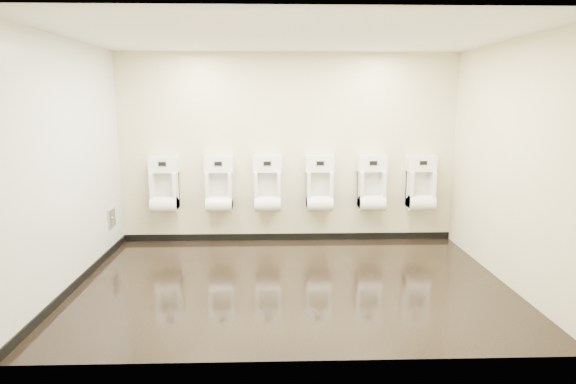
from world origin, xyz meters
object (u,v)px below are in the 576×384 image
Objects in this scene: access_panel at (112,218)px; urinal_3 at (320,187)px; urinal_0 at (164,188)px; urinal_5 at (421,187)px; urinal_4 at (372,187)px; urinal_1 at (219,188)px; urinal_2 at (268,188)px.

urinal_3 reaches higher than access_panel.
urinal_0 is 3.81m from urinal_5.
urinal_4 is at bearing 180.00° from urinal_5.
urinal_1 reaches higher than access_panel.
urinal_3 is (2.29, 0.00, 0.00)m from urinal_0.
urinal_1 is (0.80, 0.00, 0.00)m from urinal_0.
access_panel is 0.31× the size of urinal_3.
urinal_4 is at bearing 0.00° from urinal_3.
urinal_4 is (1.55, 0.00, 0.00)m from urinal_2.
urinal_2 is (2.18, 0.41, 0.34)m from access_panel.
urinal_1 is 1.00× the size of urinal_5.
urinal_0 is at bearing 180.00° from urinal_3.
urinal_0 is 0.80m from urinal_1.
access_panel is 0.31× the size of urinal_1.
access_panel is at bearing -172.15° from urinal_3.
urinal_3 is at bearing 0.00° from urinal_2.
urinal_1 is 1.00× the size of urinal_3.
urinal_2 reaches higher than access_panel.
urinal_1 and urinal_4 have the same top height.
urinal_5 is (4.47, 0.41, 0.34)m from access_panel.
access_panel is 4.50m from urinal_5.
urinal_1 is 1.00× the size of urinal_4.
urinal_0 is at bearing 180.00° from urinal_4.
urinal_3 is (2.95, 0.41, 0.34)m from access_panel.
urinal_3 is 1.00× the size of urinal_5.
access_panel is at bearing -174.80° from urinal_5.
urinal_4 is at bearing 0.00° from urinal_1.
urinal_3 is at bearing 0.00° from urinal_1.
urinal_3 and urinal_5 have the same top height.
urinal_1 is 2.26m from urinal_4.
urinal_0 is 1.00× the size of urinal_2.
urinal_1 and urinal_3 have the same top height.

